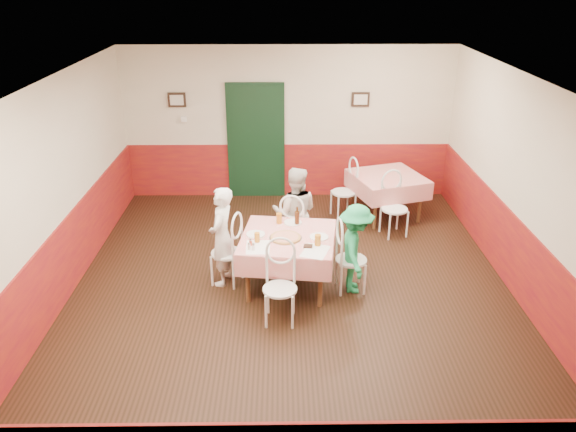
{
  "coord_description": "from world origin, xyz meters",
  "views": [
    {
      "loc": [
        -0.13,
        -6.6,
        4.04
      ],
      "look_at": [
        -0.05,
        0.1,
        1.05
      ],
      "focal_mm": 35.0,
      "sensor_mm": 36.0,
      "label": 1
    }
  ],
  "objects_px": {
    "chair_near": "(280,289)",
    "diner_right": "(355,249)",
    "chair_second_a": "(344,192)",
    "glass_a": "(257,237)",
    "chair_far": "(295,230)",
    "glass_b": "(318,240)",
    "beer_bottle": "(297,217)",
    "main_table": "(288,261)",
    "pizza": "(286,237)",
    "glass_c": "(279,218)",
    "second_table": "(386,196)",
    "chair_second_b": "(395,209)",
    "diner_far": "(295,213)",
    "chair_left": "(226,253)",
    "wallet": "(308,246)",
    "diner_left": "(222,236)",
    "chair_right": "(351,260)"
  },
  "relations": [
    {
      "from": "chair_near",
      "to": "diner_right",
      "type": "bearing_deg",
      "value": 39.48
    },
    {
      "from": "chair_second_a",
      "to": "glass_a",
      "type": "height_order",
      "value": "chair_second_a"
    },
    {
      "from": "chair_far",
      "to": "glass_b",
      "type": "distance_m",
      "value": 1.22
    },
    {
      "from": "glass_a",
      "to": "beer_bottle",
      "type": "xyz_separation_m",
      "value": [
        0.53,
        0.53,
        0.06
      ]
    },
    {
      "from": "main_table",
      "to": "chair_near",
      "type": "distance_m",
      "value": 0.85
    },
    {
      "from": "chair_far",
      "to": "diner_right",
      "type": "relative_size",
      "value": 0.73
    },
    {
      "from": "main_table",
      "to": "pizza",
      "type": "relative_size",
      "value": 3.04
    },
    {
      "from": "main_table",
      "to": "glass_c",
      "type": "xyz_separation_m",
      "value": [
        -0.12,
        0.41,
        0.46
      ]
    },
    {
      "from": "chair_second_a",
      "to": "glass_c",
      "type": "relative_size",
      "value": 6.19
    },
    {
      "from": "second_table",
      "to": "chair_second_b",
      "type": "xyz_separation_m",
      "value": [
        0.0,
        -0.75,
        0.08
      ]
    },
    {
      "from": "chair_second_b",
      "to": "diner_far",
      "type": "height_order",
      "value": "diner_far"
    },
    {
      "from": "second_table",
      "to": "glass_b",
      "type": "xyz_separation_m",
      "value": [
        -1.37,
        -2.62,
        0.46
      ]
    },
    {
      "from": "chair_second_a",
      "to": "chair_second_b",
      "type": "relative_size",
      "value": 1.0
    },
    {
      "from": "chair_left",
      "to": "glass_c",
      "type": "xyz_separation_m",
      "value": [
        0.72,
        0.3,
        0.38
      ]
    },
    {
      "from": "glass_a",
      "to": "diner_right",
      "type": "relative_size",
      "value": 0.11
    },
    {
      "from": "chair_second_b",
      "to": "glass_c",
      "type": "xyz_separation_m",
      "value": [
        -1.86,
        -1.18,
        0.38
      ]
    },
    {
      "from": "chair_second_b",
      "to": "diner_far",
      "type": "distance_m",
      "value": 1.79
    },
    {
      "from": "wallet",
      "to": "diner_left",
      "type": "bearing_deg",
      "value": 166.38
    },
    {
      "from": "chair_second_a",
      "to": "diner_far",
      "type": "relative_size",
      "value": 0.64
    },
    {
      "from": "diner_far",
      "to": "diner_right",
      "type": "bearing_deg",
      "value": 132.56
    },
    {
      "from": "diner_far",
      "to": "beer_bottle",
      "type": "bearing_deg",
      "value": 96.46
    },
    {
      "from": "pizza",
      "to": "diner_far",
      "type": "xyz_separation_m",
      "value": [
        0.15,
        0.96,
        -0.07
      ]
    },
    {
      "from": "chair_second_a",
      "to": "beer_bottle",
      "type": "relative_size",
      "value": 3.73
    },
    {
      "from": "glass_b",
      "to": "pizza",
      "type": "bearing_deg",
      "value": 153.22
    },
    {
      "from": "wallet",
      "to": "beer_bottle",
      "type": "bearing_deg",
      "value": 107.58
    },
    {
      "from": "chair_second_b",
      "to": "glass_a",
      "type": "distance_m",
      "value": 2.81
    },
    {
      "from": "pizza",
      "to": "diner_right",
      "type": "distance_m",
      "value": 0.94
    },
    {
      "from": "chair_left",
      "to": "chair_near",
      "type": "relative_size",
      "value": 1.0
    },
    {
      "from": "second_table",
      "to": "diner_far",
      "type": "xyz_separation_m",
      "value": [
        -1.63,
        -1.45,
        0.33
      ]
    },
    {
      "from": "glass_b",
      "to": "diner_right",
      "type": "bearing_deg",
      "value": 17.59
    },
    {
      "from": "diner_left",
      "to": "diner_far",
      "type": "bearing_deg",
      "value": 141.67
    },
    {
      "from": "chair_left",
      "to": "chair_near",
      "type": "xyz_separation_m",
      "value": [
        0.73,
        -0.95,
        0.0
      ]
    },
    {
      "from": "beer_bottle",
      "to": "diner_left",
      "type": "xyz_separation_m",
      "value": [
        -1.02,
        -0.24,
        -0.18
      ]
    },
    {
      "from": "diner_far",
      "to": "diner_right",
      "type": "height_order",
      "value": "diner_far"
    },
    {
      "from": "chair_near",
      "to": "chair_second_a",
      "type": "xyz_separation_m",
      "value": [
        1.1,
        3.18,
        0.0
      ]
    },
    {
      "from": "chair_right",
      "to": "diner_right",
      "type": "bearing_deg",
      "value": -103.3
    },
    {
      "from": "chair_far",
      "to": "chair_second_a",
      "type": "height_order",
      "value": "same"
    },
    {
      "from": "chair_second_b",
      "to": "second_table",
      "type": "bearing_deg",
      "value": 72.2
    },
    {
      "from": "chair_far",
      "to": "diner_left",
      "type": "height_order",
      "value": "diner_left"
    },
    {
      "from": "main_table",
      "to": "chair_far",
      "type": "xyz_separation_m",
      "value": [
        0.11,
        0.84,
        0.08
      ]
    },
    {
      "from": "second_table",
      "to": "chair_right",
      "type": "bearing_deg",
      "value": -110.2
    },
    {
      "from": "chair_second_a",
      "to": "wallet",
      "type": "height_order",
      "value": "chair_second_a"
    },
    {
      "from": "chair_right",
      "to": "pizza",
      "type": "relative_size",
      "value": 2.24
    },
    {
      "from": "chair_right",
      "to": "glass_a",
      "type": "relative_size",
      "value": 6.89
    },
    {
      "from": "pizza",
      "to": "wallet",
      "type": "relative_size",
      "value": 3.65
    },
    {
      "from": "diner_far",
      "to": "diner_right",
      "type": "relative_size",
      "value": 1.14
    },
    {
      "from": "chair_right",
      "to": "chair_second_b",
      "type": "xyz_separation_m",
      "value": [
        0.9,
        1.7,
        0.0
      ]
    },
    {
      "from": "chair_right",
      "to": "beer_bottle",
      "type": "relative_size",
      "value": 3.73
    },
    {
      "from": "chair_second_a",
      "to": "chair_second_b",
      "type": "distance_m",
      "value": 1.06
    },
    {
      "from": "chair_right",
      "to": "pizza",
      "type": "bearing_deg",
      "value": 81.63
    }
  ]
}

